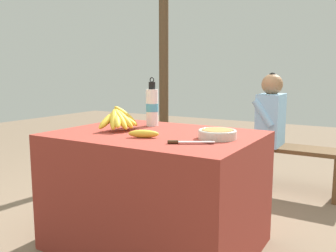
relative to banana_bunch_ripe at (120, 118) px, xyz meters
The scene contains 11 objects.
ground_plane 0.83m from the banana_bunch_ripe, ahead, with size 12.00×12.00×0.00m, color #75604C.
market_counter 0.50m from the banana_bunch_ripe, ahead, with size 1.21×0.88×0.72m.
banana_bunch_ripe is the anchor object (origin of this frame).
serving_bowl 0.65m from the banana_bunch_ripe, ahead, with size 0.21×0.21×0.05m.
water_bottle 0.29m from the banana_bunch_ripe, 77.37° to the left, with size 0.08×0.08×0.33m.
loose_banana_front 0.31m from the banana_bunch_ripe, 26.10° to the right, with size 0.18×0.11×0.04m.
knife 0.58m from the banana_bunch_ripe, 17.11° to the right, with size 0.22×0.15×0.02m.
wooden_bench 1.63m from the banana_bunch_ripe, 74.61° to the left, with size 1.66×0.32×0.42m.
seated_vendor 1.58m from the banana_bunch_ripe, 70.99° to the left, with size 0.41×0.39×1.08m.
banana_bunch_green 1.55m from the banana_bunch_ripe, 90.37° to the left, with size 0.15×0.29×0.14m.
support_post_near 2.21m from the banana_bunch_ripe, 114.10° to the left, with size 0.11×0.11×2.63m.
Camera 1 is at (1.16, -1.79, 1.07)m, focal length 38.00 mm.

